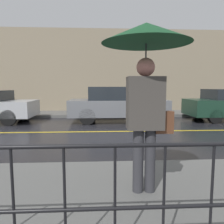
% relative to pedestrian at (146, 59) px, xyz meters
% --- Properties ---
extents(ground_plane, '(80.00, 80.00, 0.00)m').
position_rel_pedestrian_xyz_m(ground_plane, '(-0.90, 4.82, -1.96)').
color(ground_plane, black).
extents(sidewalk_near, '(28.00, 2.67, 0.14)m').
position_rel_pedestrian_xyz_m(sidewalk_near, '(-0.90, -0.08, -1.89)').
color(sidewalk_near, '#60605E').
rests_on(sidewalk_near, ground_plane).
extents(sidewalk_far, '(28.00, 2.18, 0.14)m').
position_rel_pedestrian_xyz_m(sidewalk_far, '(-0.90, 9.47, -1.89)').
color(sidewalk_far, '#60605E').
rests_on(sidewalk_far, ground_plane).
extents(lane_marking, '(25.20, 0.12, 0.01)m').
position_rel_pedestrian_xyz_m(lane_marking, '(-0.90, 4.82, -1.96)').
color(lane_marking, gold).
rests_on(lane_marking, ground_plane).
extents(building_storefront, '(28.00, 0.30, 5.06)m').
position_rel_pedestrian_xyz_m(building_storefront, '(-0.90, 10.71, 0.57)').
color(building_storefront, gray).
rests_on(building_storefront, ground_plane).
extents(railing_foreground, '(12.00, 0.04, 1.00)m').
position_rel_pedestrian_xyz_m(railing_foreground, '(-0.90, -1.16, -1.18)').
color(railing_foreground, black).
rests_on(railing_foreground, sidewalk_near).
extents(pedestrian, '(1.17, 1.17, 2.27)m').
position_rel_pedestrian_xyz_m(pedestrian, '(0.00, 0.00, 0.00)').
color(pedestrian, '#333338').
rests_on(pedestrian, sidewalk_near).
extents(car_grey, '(4.44, 1.83, 1.60)m').
position_rel_pedestrian_xyz_m(car_grey, '(0.19, 7.10, -1.15)').
color(car_grey, slate).
rests_on(car_grey, ground_plane).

